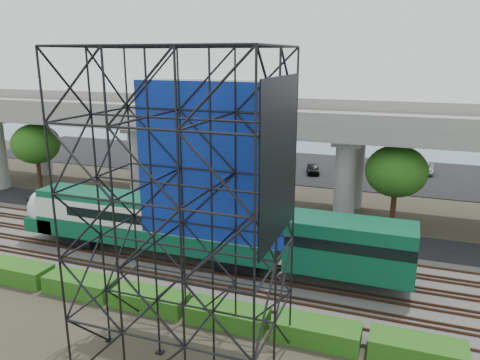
% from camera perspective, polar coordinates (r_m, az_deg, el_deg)
% --- Properties ---
extents(ground, '(140.00, 140.00, 0.00)m').
position_cam_1_polar(ground, '(33.27, -8.57, -11.27)').
color(ground, '#474233').
rests_on(ground, ground).
extents(ballast_bed, '(90.00, 12.00, 0.20)m').
position_cam_1_polar(ballast_bed, '(34.82, -6.99, -9.78)').
color(ballast_bed, slate).
rests_on(ballast_bed, ground).
extents(service_road, '(90.00, 5.00, 0.08)m').
position_cam_1_polar(service_road, '(41.98, -1.74, -5.32)').
color(service_road, black).
rests_on(service_road, ground).
extents(parking_lot, '(90.00, 18.00, 0.08)m').
position_cam_1_polar(parking_lot, '(63.49, 6.13, 1.68)').
color(parking_lot, black).
rests_on(parking_lot, ground).
extents(harbor_water, '(140.00, 40.00, 0.03)m').
position_cam_1_polar(harbor_water, '(84.59, 9.78, 4.90)').
color(harbor_water, '#486377').
rests_on(harbor_water, ground).
extents(rail_tracks, '(90.00, 9.52, 0.16)m').
position_cam_1_polar(rail_tracks, '(34.74, -7.00, -9.51)').
color(rail_tracks, '#472D1E').
rests_on(rail_tracks, ballast_bed).
extents(commuter_train, '(29.30, 3.06, 4.30)m').
position_cam_1_polar(commuter_train, '(33.78, -7.28, -5.47)').
color(commuter_train, black).
rests_on(commuter_train, rail_tracks).
extents(overpass, '(80.00, 12.00, 12.40)m').
position_cam_1_polar(overpass, '(45.06, 0.44, 6.85)').
color(overpass, '#9E9B93').
rests_on(overpass, ground).
extents(scaffold_tower, '(9.36, 6.36, 15.00)m').
position_cam_1_polar(scaffold_tower, '(21.57, -7.08, -4.55)').
color(scaffold_tower, black).
rests_on(scaffold_tower, ground).
extents(hedge_strip, '(34.60, 1.80, 1.20)m').
position_cam_1_polar(hedge_strip, '(29.28, -10.94, -14.05)').
color(hedge_strip, '#215313').
rests_on(hedge_strip, ground).
extents(trees, '(40.94, 16.94, 7.69)m').
position_cam_1_polar(trees, '(47.28, -4.51, 3.95)').
color(trees, '#382314').
rests_on(trees, ground).
extents(suv, '(5.12, 3.26, 1.32)m').
position_cam_1_polar(suv, '(49.93, -20.43, -2.09)').
color(suv, black).
rests_on(suv, service_road).
extents(parked_cars, '(35.27, 9.59, 1.27)m').
position_cam_1_polar(parked_cars, '(62.75, 7.16, 2.10)').
color(parked_cars, white).
rests_on(parked_cars, parking_lot).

